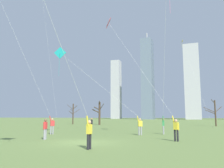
{
  "coord_description": "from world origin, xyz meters",
  "views": [
    {
      "loc": [
        7.66,
        -15.17,
        1.86
      ],
      "look_at": [
        0.0,
        6.0,
        4.93
      ],
      "focal_mm": 37.54,
      "sensor_mm": 36.0,
      "label": 1
    }
  ],
  "objects_px": {
    "kite_flyer_foreground_left_purple": "(38,93)",
    "kite_flyer_far_back_pink": "(164,96)",
    "distant_kite_high_overhead_yellow": "(186,51)",
    "bare_tree_right_of_center": "(73,113)",
    "bare_tree_far_right_edge": "(215,112)",
    "bystander_far_off_by_trees": "(45,128)",
    "bystander_strolling_midfield": "(92,124)",
    "bare_tree_center": "(99,112)",
    "kite_flyer_foreground_right_green": "(76,96)",
    "kite_flyer_midfield_left_teal": "(122,109)",
    "kite_flyer_midfield_right_red": "(151,90)"
  },
  "relations": [
    {
      "from": "kite_flyer_foreground_right_green",
      "to": "kite_flyer_foreground_left_purple",
      "type": "relative_size",
      "value": 0.5
    },
    {
      "from": "kite_flyer_midfield_right_red",
      "to": "kite_flyer_foreground_right_green",
      "type": "bearing_deg",
      "value": -105.2
    },
    {
      "from": "kite_flyer_midfield_left_teal",
      "to": "bare_tree_far_right_edge",
      "type": "xyz_separation_m",
      "value": [
        10.0,
        24.52,
        -0.01
      ]
    },
    {
      "from": "kite_flyer_far_back_pink",
      "to": "bare_tree_far_right_edge",
      "type": "height_order",
      "value": "kite_flyer_far_back_pink"
    },
    {
      "from": "kite_flyer_foreground_right_green",
      "to": "kite_flyer_far_back_pink",
      "type": "height_order",
      "value": "kite_flyer_far_back_pink"
    },
    {
      "from": "bystander_strolling_midfield",
      "to": "bare_tree_center",
      "type": "height_order",
      "value": "bare_tree_center"
    },
    {
      "from": "bare_tree_right_of_center",
      "to": "bare_tree_center",
      "type": "distance_m",
      "value": 6.62
    },
    {
      "from": "kite_flyer_midfield_left_teal",
      "to": "kite_flyer_far_back_pink",
      "type": "distance_m",
      "value": 4.4
    },
    {
      "from": "bystander_strolling_midfield",
      "to": "bare_tree_far_right_edge",
      "type": "bearing_deg",
      "value": 55.69
    },
    {
      "from": "kite_flyer_foreground_left_purple",
      "to": "bystander_far_off_by_trees",
      "type": "bearing_deg",
      "value": -45.67
    },
    {
      "from": "bystander_strolling_midfield",
      "to": "bare_tree_right_of_center",
      "type": "distance_m",
      "value": 25.75
    },
    {
      "from": "kite_flyer_midfield_left_teal",
      "to": "distant_kite_high_overhead_yellow",
      "type": "xyz_separation_m",
      "value": [
        5.38,
        26.66,
        12.38
      ]
    },
    {
      "from": "kite_flyer_far_back_pink",
      "to": "bare_tree_far_right_edge",
      "type": "bearing_deg",
      "value": 75.31
    },
    {
      "from": "kite_flyer_foreground_left_purple",
      "to": "bystander_far_off_by_trees",
      "type": "distance_m",
      "value": 6.28
    },
    {
      "from": "bare_tree_center",
      "to": "kite_flyer_foreground_left_purple",
      "type": "bearing_deg",
      "value": -80.56
    },
    {
      "from": "kite_flyer_foreground_right_green",
      "to": "kite_flyer_foreground_left_purple",
      "type": "xyz_separation_m",
      "value": [
        -9.16,
        8.82,
        1.29
      ]
    },
    {
      "from": "kite_flyer_midfield_right_red",
      "to": "kite_flyer_far_back_pink",
      "type": "xyz_separation_m",
      "value": [
        0.55,
        3.81,
        -0.24
      ]
    },
    {
      "from": "kite_flyer_foreground_right_green",
      "to": "kite_flyer_midfield_left_teal",
      "type": "height_order",
      "value": "kite_flyer_foreground_right_green"
    },
    {
      "from": "kite_flyer_far_back_pink",
      "to": "bare_tree_center",
      "type": "xyz_separation_m",
      "value": [
        -16.44,
        22.27,
        -1.23
      ]
    },
    {
      "from": "bare_tree_center",
      "to": "bystander_far_off_by_trees",
      "type": "bearing_deg",
      "value": -74.9
    },
    {
      "from": "kite_flyer_foreground_left_purple",
      "to": "bystander_strolling_midfield",
      "type": "relative_size",
      "value": 13.34
    },
    {
      "from": "kite_flyer_foreground_left_purple",
      "to": "bare_tree_right_of_center",
      "type": "xyz_separation_m",
      "value": [
        -10.92,
        26.7,
        -1.74
      ]
    },
    {
      "from": "bare_tree_far_right_edge",
      "to": "bare_tree_center",
      "type": "distance_m",
      "value": 22.5
    },
    {
      "from": "kite_flyer_foreground_right_green",
      "to": "bare_tree_right_of_center",
      "type": "xyz_separation_m",
      "value": [
        -20.08,
        35.52,
        -0.45
      ]
    },
    {
      "from": "bare_tree_right_of_center",
      "to": "bare_tree_center",
      "type": "xyz_separation_m",
      "value": [
        6.59,
        -0.63,
        0.12
      ]
    },
    {
      "from": "kite_flyer_midfield_left_teal",
      "to": "kite_flyer_far_back_pink",
      "type": "relative_size",
      "value": 0.64
    },
    {
      "from": "kite_flyer_foreground_right_green",
      "to": "kite_flyer_far_back_pink",
      "type": "xyz_separation_m",
      "value": [
        2.94,
        12.62,
        0.9
      ]
    },
    {
      "from": "kite_flyer_foreground_right_green",
      "to": "kite_flyer_far_back_pink",
      "type": "bearing_deg",
      "value": 76.87
    },
    {
      "from": "bare_tree_right_of_center",
      "to": "bystander_far_off_by_trees",
      "type": "bearing_deg",
      "value": -64.36
    },
    {
      "from": "bystander_far_off_by_trees",
      "to": "bare_tree_far_right_edge",
      "type": "bearing_deg",
      "value": 64.85
    },
    {
      "from": "distant_kite_high_overhead_yellow",
      "to": "bare_tree_right_of_center",
      "type": "distance_m",
      "value": 27.53
    },
    {
      "from": "kite_flyer_midfield_right_red",
      "to": "bystander_strolling_midfield",
      "type": "distance_m",
      "value": 10.21
    },
    {
      "from": "kite_flyer_midfield_left_teal",
      "to": "bare_tree_center",
      "type": "distance_m",
      "value": 26.8
    },
    {
      "from": "bare_tree_far_right_edge",
      "to": "distant_kite_high_overhead_yellow",
      "type": "bearing_deg",
      "value": 155.22
    },
    {
      "from": "kite_flyer_foreground_right_green",
      "to": "bystander_far_off_by_trees",
      "type": "distance_m",
      "value": 7.64
    },
    {
      "from": "kite_flyer_foreground_left_purple",
      "to": "kite_flyer_far_back_pink",
      "type": "xyz_separation_m",
      "value": [
        12.1,
        3.81,
        -0.39
      ]
    },
    {
      "from": "bystander_strolling_midfield",
      "to": "kite_flyer_foreground_left_purple",
      "type": "bearing_deg",
      "value": -122.85
    },
    {
      "from": "kite_flyer_foreground_left_purple",
      "to": "bystander_far_off_by_trees",
      "type": "xyz_separation_m",
      "value": [
        3.73,
        -3.82,
        -3.3
      ]
    },
    {
      "from": "kite_flyer_far_back_pink",
      "to": "bare_tree_center",
      "type": "bearing_deg",
      "value": 126.43
    },
    {
      "from": "kite_flyer_far_back_pink",
      "to": "bystander_far_off_by_trees",
      "type": "xyz_separation_m",
      "value": [
        -8.37,
        -7.63,
        -2.9
      ]
    },
    {
      "from": "kite_flyer_midfield_left_teal",
      "to": "kite_flyer_foreground_right_green",
      "type": "bearing_deg",
      "value": -84.83
    },
    {
      "from": "kite_flyer_midfield_left_teal",
      "to": "bystander_far_off_by_trees",
      "type": "bearing_deg",
      "value": -125.51
    },
    {
      "from": "bystander_strolling_midfield",
      "to": "bare_tree_right_of_center",
      "type": "bearing_deg",
      "value": 124.13
    },
    {
      "from": "bystander_strolling_midfield",
      "to": "bare_tree_center",
      "type": "relative_size",
      "value": 0.32
    },
    {
      "from": "kite_flyer_far_back_pink",
      "to": "bystander_strolling_midfield",
      "type": "height_order",
      "value": "kite_flyer_far_back_pink"
    },
    {
      "from": "kite_flyer_far_back_pink",
      "to": "bare_tree_right_of_center",
      "type": "bearing_deg",
      "value": 135.16
    },
    {
      "from": "bystander_strolling_midfield",
      "to": "distant_kite_high_overhead_yellow",
      "type": "distance_m",
      "value": 29.22
    },
    {
      "from": "kite_flyer_midfield_left_teal",
      "to": "bystander_far_off_by_trees",
      "type": "height_order",
      "value": "kite_flyer_midfield_left_teal"
    },
    {
      "from": "bare_tree_center",
      "to": "bystander_strolling_midfield",
      "type": "bearing_deg",
      "value": -69.22
    },
    {
      "from": "bystander_strolling_midfield",
      "to": "distant_kite_high_overhead_yellow",
      "type": "height_order",
      "value": "distant_kite_high_overhead_yellow"
    }
  ]
}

